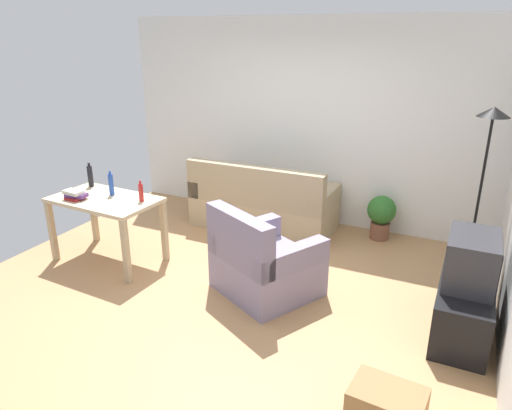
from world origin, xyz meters
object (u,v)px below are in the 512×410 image
at_px(tv, 472,260).
at_px(bottle_dark, 90,176).
at_px(torchiere_lamp, 488,146).
at_px(bottle_blue, 111,184).
at_px(book_stack, 75,195).
at_px(potted_plant, 381,214).
at_px(couch, 262,206).
at_px(storage_box, 386,409).
at_px(bottle_red, 141,192).
at_px(tv_stand, 463,307).
at_px(armchair, 263,264).
at_px(desk, 105,207).

relative_size(tv, bottle_dark, 2.08).
relative_size(torchiere_lamp, bottle_blue, 6.42).
relative_size(bottle_blue, book_stack, 1.10).
distance_m(potted_plant, book_stack, 3.67).
bearing_deg(tv, bottle_dark, 89.81).
relative_size(couch, storage_box, 3.91).
height_order(storage_box, bottle_red, bottle_red).
xyz_separation_m(bottle_red, book_stack, (-0.70, -0.26, -0.05)).
bearing_deg(tv_stand, storage_box, 164.40).
relative_size(couch, armchair, 1.58).
distance_m(armchair, bottle_blue, 1.97).
height_order(tv, desk, tv).
xyz_separation_m(couch, armchair, (0.71, -1.54, 0.01)).
relative_size(bottle_dark, bottle_red, 1.22).
bearing_deg(bottle_red, desk, -167.92).
height_order(tv_stand, bottle_dark, bottle_dark).
xyz_separation_m(tv_stand, bottle_dark, (-4.20, 0.01, 0.65)).
distance_m(couch, armchair, 1.70).
relative_size(tv_stand, bottle_dark, 3.82).
height_order(potted_plant, storage_box, potted_plant).
height_order(bottle_dark, bottle_blue, bottle_dark).
relative_size(tv_stand, storage_box, 2.29).
height_order(desk, book_stack, book_stack).
height_order(tv, potted_plant, tv).
relative_size(armchair, bottle_dark, 4.12).
distance_m(potted_plant, bottle_dark, 3.60).
xyz_separation_m(desk, bottle_red, (0.44, 0.09, 0.21)).
xyz_separation_m(desk, armchair, (1.90, 0.10, -0.33)).
height_order(desk, bottle_blue, bottle_blue).
height_order(potted_plant, bottle_red, bottle_red).
xyz_separation_m(couch, bottle_blue, (-1.18, -1.52, 0.58)).
bearing_deg(potted_plant, storage_box, -77.67).
bearing_deg(torchiere_lamp, couch, 176.41).
distance_m(bottle_blue, book_stack, 0.40).
distance_m(tv_stand, potted_plant, 2.01).
distance_m(couch, torchiere_lamp, 2.81).
distance_m(tv_stand, bottle_blue, 3.81).
bearing_deg(bottle_blue, potted_plant, 34.21).
xyz_separation_m(bottle_dark, bottle_red, (0.88, -0.17, -0.03)).
distance_m(desk, armchair, 1.93).
height_order(storage_box, bottle_blue, bottle_blue).
distance_m(bottle_blue, bottle_red, 0.44).
bearing_deg(potted_plant, bottle_dark, -151.74).
height_order(potted_plant, bottle_blue, bottle_blue).
height_order(torchiere_lamp, storage_box, torchiere_lamp).
bearing_deg(torchiere_lamp, bottle_dark, -163.90).
relative_size(bottle_dark, bottle_blue, 1.02).
xyz_separation_m(tv, desk, (-3.76, -0.25, -0.05)).
xyz_separation_m(torchiere_lamp, bottle_dark, (-4.20, -1.21, -0.52)).
bearing_deg(bottle_blue, tv_stand, 1.98).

